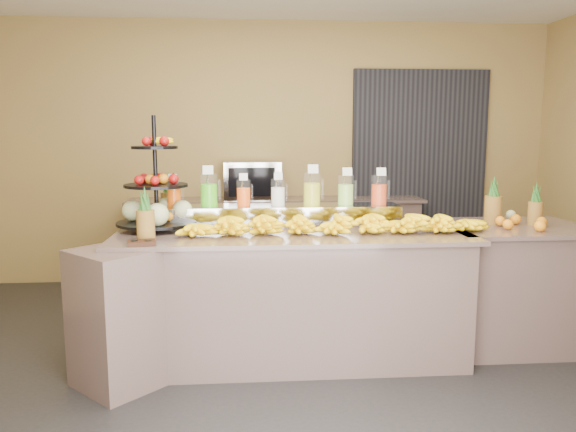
{
  "coord_description": "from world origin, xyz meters",
  "views": [
    {
      "loc": [
        -0.34,
        -3.65,
        1.64
      ],
      "look_at": [
        -0.03,
        0.3,
        1.04
      ],
      "focal_mm": 35.0,
      "sensor_mm": 36.0,
      "label": 1
    }
  ],
  "objects": [
    {
      "name": "banana_heap",
      "position": [
        0.29,
        0.22,
        1.01
      ],
      "size": [
        2.18,
        0.2,
        0.18
      ],
      "color": "yellow",
      "rests_on": "buffet_counter"
    },
    {
      "name": "juice_pitcher_milk",
      "position": [
        -0.08,
        0.58,
        1.17
      ],
      "size": [
        0.11,
        0.11,
        0.26
      ],
      "color": "silver",
      "rests_on": "pitcher_tray"
    },
    {
      "name": "juice_pitcher_orange_a",
      "position": [
        -0.86,
        0.58,
        1.17
      ],
      "size": [
        0.11,
        0.11,
        0.26
      ],
      "color": "silver",
      "rests_on": "pitcher_tray"
    },
    {
      "name": "pineapple_left_a",
      "position": [
        -0.98,
        0.03,
        1.06
      ],
      "size": [
        0.12,
        0.12,
        0.36
      ],
      "rotation": [
        0.0,
        0.0,
        0.33
      ],
      "color": "brown",
      "rests_on": "buffet_counter"
    },
    {
      "name": "juice_pitcher_orange_c",
      "position": [
        0.7,
        0.58,
        1.18
      ],
      "size": [
        0.12,
        0.13,
        0.3
      ],
      "color": "silver",
      "rests_on": "pitcher_tray"
    },
    {
      "name": "room_envelope",
      "position": [
        0.19,
        0.79,
        1.88
      ],
      "size": [
        6.04,
        5.02,
        2.82
      ],
      "color": "olive",
      "rests_on": "ground"
    },
    {
      "name": "right_counter",
      "position": [
        1.7,
        0.4,
        0.47
      ],
      "size": [
        1.08,
        0.88,
        0.93
      ],
      "color": "gray",
      "rests_on": "ground"
    },
    {
      "name": "pitcher_tray",
      "position": [
        -0.08,
        0.58,
        1.01
      ],
      "size": [
        1.85,
        0.3,
        0.15
      ],
      "primitive_type": "cube",
      "color": "gray",
      "rests_on": "buffet_counter"
    },
    {
      "name": "juice_pitcher_lime",
      "position": [
        0.44,
        0.58,
        1.18
      ],
      "size": [
        0.12,
        0.13,
        0.3
      ],
      "color": "silver",
      "rests_on": "pitcher_tray"
    },
    {
      "name": "right_fruit_pile",
      "position": [
        1.71,
        0.38,
        1.0
      ],
      "size": [
        0.4,
        0.39,
        0.21
      ],
      "color": "brown",
      "rests_on": "right_counter"
    },
    {
      "name": "condiment_caddy",
      "position": [
        -0.99,
        -0.12,
        0.94
      ],
      "size": [
        0.2,
        0.16,
        0.03
      ],
      "primitive_type": "cube",
      "rotation": [
        0.0,
        0.0,
        0.21
      ],
      "color": "black",
      "rests_on": "buffet_counter"
    },
    {
      "name": "pineapple_left_b",
      "position": [
        -0.93,
        0.76,
        1.08
      ],
      "size": [
        0.13,
        0.13,
        0.4
      ],
      "rotation": [
        0.0,
        0.0,
        0.06
      ],
      "color": "brown",
      "rests_on": "buffet_counter"
    },
    {
      "name": "buffet_counter",
      "position": [
        -0.12,
        0.26,
        0.47
      ],
      "size": [
        2.75,
        1.25,
        0.93
      ],
      "color": "gray",
      "rests_on": "ground"
    },
    {
      "name": "juice_pitcher_orange_b",
      "position": [
        -0.34,
        0.58,
        1.17
      ],
      "size": [
        0.11,
        0.11,
        0.26
      ],
      "color": "silver",
      "rests_on": "pitcher_tray"
    },
    {
      "name": "juice_pitcher_lemon",
      "position": [
        0.18,
        0.58,
        1.19
      ],
      "size": [
        0.13,
        0.14,
        0.32
      ],
      "color": "silver",
      "rests_on": "pitcher_tray"
    },
    {
      "name": "back_ledge",
      "position": [
        0.0,
        2.25,
        0.47
      ],
      "size": [
        3.1,
        0.55,
        0.93
      ],
      "color": "gray",
      "rests_on": "ground"
    },
    {
      "name": "oven_warmer",
      "position": [
        -0.26,
        2.25,
        1.13
      ],
      "size": [
        0.61,
        0.45,
        0.39
      ],
      "primitive_type": "cube",
      "rotation": [
        0.0,
        0.0,
        0.06
      ],
      "color": "gray",
      "rests_on": "back_ledge"
    },
    {
      "name": "ground",
      "position": [
        0.0,
        0.0,
        0.0
      ],
      "size": [
        6.0,
        6.0,
        0.0
      ],
      "primitive_type": "plane",
      "color": "black",
      "rests_on": "ground"
    },
    {
      "name": "fruit_stand",
      "position": [
        -0.94,
        0.46,
        1.14
      ],
      "size": [
        0.64,
        0.64,
        0.82
      ],
      "rotation": [
        0.0,
        0.0,
        -0.1
      ],
      "color": "black",
      "rests_on": "buffet_counter"
    },
    {
      "name": "juice_pitcher_green",
      "position": [
        -0.6,
        0.58,
        1.19
      ],
      "size": [
        0.13,
        0.14,
        0.32
      ],
      "color": "silver",
      "rests_on": "pitcher_tray"
    }
  ]
}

